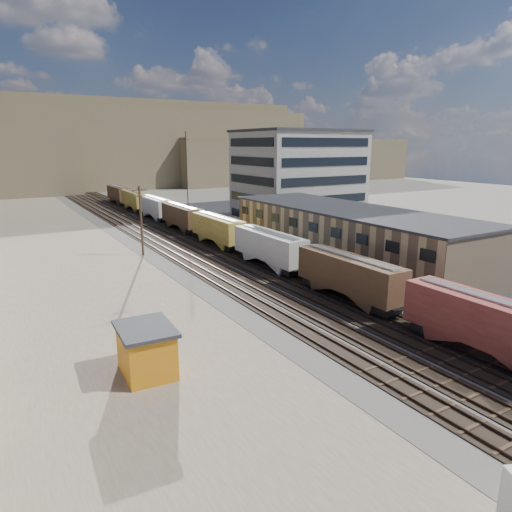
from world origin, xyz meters
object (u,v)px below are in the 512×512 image
freight_train (198,221)px  parked_car_blue (254,219)px  utility_pole_north (141,219)px  maintenance_shed (146,350)px

freight_train → parked_car_blue: 18.21m
utility_pole_north → parked_car_blue: (28.27, 16.76, -4.53)m
freight_train → parked_car_blue: size_ratio=21.76×
freight_train → utility_pole_north: bearing=-146.2°
freight_train → parked_car_blue: freight_train is taller
freight_train → maintenance_shed: (-22.52, -42.57, -1.02)m
freight_train → parked_car_blue: (15.97, 8.52, -2.03)m
utility_pole_north → maintenance_shed: utility_pole_north is taller
maintenance_shed → freight_train: bearing=62.1°
utility_pole_north → maintenance_shed: 36.00m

